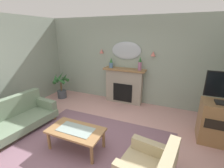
# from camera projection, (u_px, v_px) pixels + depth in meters

# --- Properties ---
(floor) EXTENTS (6.85, 6.58, 0.10)m
(floor) POSITION_uv_depth(u_px,v_px,m) (87.00, 157.00, 3.05)
(floor) COLOR #C6938E
(floor) RESTS_ON ground
(wall_back) EXTENTS (6.85, 0.10, 2.75)m
(wall_back) POSITION_uv_depth(u_px,v_px,m) (131.00, 61.00, 5.08)
(wall_back) COLOR #93A393
(wall_back) RESTS_ON ground
(patterned_rug) EXTENTS (3.20, 2.40, 0.01)m
(patterned_rug) POSITION_uv_depth(u_px,v_px,m) (92.00, 148.00, 3.20)
(patterned_rug) COLOR #7F5B6B
(patterned_rug) RESTS_ON ground
(fireplace) EXTENTS (1.36, 0.36, 1.16)m
(fireplace) POSITION_uv_depth(u_px,v_px,m) (124.00, 86.00, 5.20)
(fireplace) COLOR gray
(fireplace) RESTS_ON ground
(mantel_vase_right) EXTENTS (0.13, 0.13, 0.32)m
(mantel_vase_right) POSITION_uv_depth(u_px,v_px,m) (111.00, 63.00, 5.11)
(mantel_vase_right) COLOR #4C7093
(mantel_vase_right) RESTS_ON fireplace
(mantel_vase_left) EXTENTS (0.11, 0.11, 0.41)m
(mantel_vase_left) POSITION_uv_depth(u_px,v_px,m) (140.00, 64.00, 4.74)
(mantel_vase_left) COLOR #9E6084
(mantel_vase_left) RESTS_ON fireplace
(wall_mirror) EXTENTS (0.96, 0.06, 0.56)m
(wall_mirror) POSITION_uv_depth(u_px,v_px,m) (126.00, 51.00, 4.97)
(wall_mirror) COLOR #B2BCC6
(wall_sconce_left) EXTENTS (0.14, 0.14, 0.14)m
(wall_sconce_left) POSITION_uv_depth(u_px,v_px,m) (102.00, 51.00, 5.25)
(wall_sconce_left) COLOR #D17066
(wall_sconce_right) EXTENTS (0.14, 0.14, 0.14)m
(wall_sconce_right) POSITION_uv_depth(u_px,v_px,m) (153.00, 54.00, 4.62)
(wall_sconce_right) COLOR #D17066
(coffee_table) EXTENTS (1.10, 0.60, 0.45)m
(coffee_table) POSITION_uv_depth(u_px,v_px,m) (76.00, 132.00, 3.10)
(coffee_table) COLOR olive
(coffee_table) RESTS_ON ground
(floral_couch) EXTENTS (1.03, 1.79, 0.76)m
(floral_couch) POSITION_uv_depth(u_px,v_px,m) (15.00, 118.00, 3.75)
(floral_couch) COLOR gray
(floral_couch) RESTS_ON ground
(armchair_near_fireplace) EXTENTS (0.93, 0.92, 0.71)m
(armchair_near_fireplace) POSITION_uv_depth(u_px,v_px,m) (151.00, 167.00, 2.39)
(armchair_near_fireplace) COLOR tan
(armchair_near_fireplace) RESTS_ON ground
(tv_cabinet) EXTENTS (0.80, 0.57, 0.90)m
(tv_cabinet) POSITION_uv_depth(u_px,v_px,m) (220.00, 123.00, 3.29)
(tv_cabinet) COLOR olive
(tv_cabinet) RESTS_ON ground
(potted_plant_corner_palm) EXTENTS (0.59, 0.59, 0.94)m
(potted_plant_corner_palm) POSITION_uv_depth(u_px,v_px,m) (61.00, 86.00, 5.58)
(potted_plant_corner_palm) COLOR #474C56
(potted_plant_corner_palm) RESTS_ON ground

